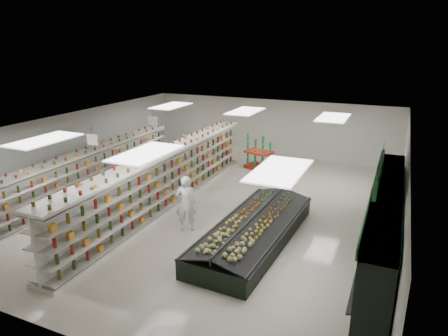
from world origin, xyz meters
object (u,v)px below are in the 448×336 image
at_px(shopper_main, 186,203).
at_px(produce_island, 254,229).
at_px(soda_endcap, 259,153).
at_px(gondola_left, 93,172).
at_px(gondola_center, 167,181).
at_px(shopper_background, 187,150).

bearing_deg(shopper_main, produce_island, 157.80).
height_order(produce_island, soda_endcap, soda_endcap).
relative_size(gondola_left, produce_island, 1.75).
xyz_separation_m(gondola_center, produce_island, (4.20, -1.47, -0.60)).
relative_size(gondola_left, shopper_background, 6.31).
height_order(gondola_left, shopper_background, gondola_left).
distance_m(soda_endcap, shopper_main, 7.65).
bearing_deg(gondola_center, shopper_main, -43.45).
xyz_separation_m(soda_endcap, shopper_background, (-3.60, -1.08, 0.04)).
xyz_separation_m(gondola_center, shopper_background, (-1.83, 4.90, -0.16)).
xyz_separation_m(gondola_center, soda_endcap, (1.77, 5.98, -0.20)).
height_order(gondola_center, shopper_background, gondola_center).
distance_m(gondola_center, shopper_main, 2.45).
bearing_deg(gondola_left, shopper_main, -18.28).
bearing_deg(produce_island, soda_endcap, 108.12).
distance_m(gondola_left, soda_endcap, 8.11).
height_order(gondola_left, shopper_main, shopper_main).
distance_m(gondola_left, shopper_main, 5.79).
bearing_deg(shopper_background, produce_island, -137.77).
relative_size(gondola_center, produce_island, 2.07).
relative_size(shopper_main, shopper_background, 1.15).
bearing_deg(produce_island, shopper_background, 133.46).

